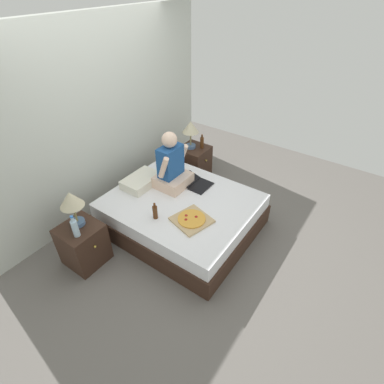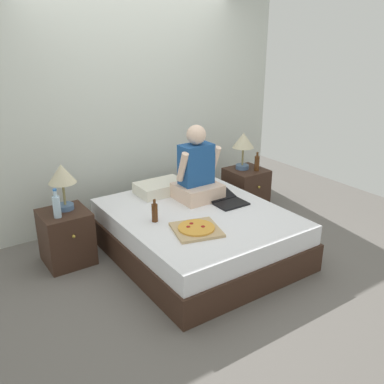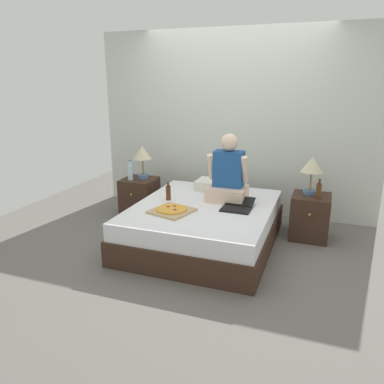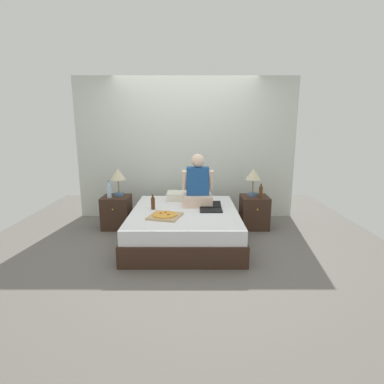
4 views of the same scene
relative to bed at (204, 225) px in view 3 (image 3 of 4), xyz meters
name	(u,v)px [view 3 (image 3 of 4)]	position (x,y,z in m)	size (l,w,h in m)	color
ground_plane	(204,243)	(0.00, 0.00, -0.23)	(5.92, 5.92, 0.00)	#66605B
wall_back	(234,124)	(0.00, 1.29, 1.02)	(3.92, 0.12, 2.50)	silver
bed	(204,225)	(0.00, 0.00, 0.00)	(1.56, 1.86, 0.47)	#382319
nightstand_left	(140,197)	(-1.14, 0.59, 0.04)	(0.44, 0.47, 0.53)	#382319
lamp_on_left_nightstand	(142,155)	(-1.10, 0.64, 0.63)	(0.26, 0.26, 0.45)	#4C6B93
water_bottle	(130,172)	(-1.22, 0.50, 0.41)	(0.07, 0.07, 0.28)	silver
nightstand_right	(310,217)	(1.14, 0.59, 0.04)	(0.44, 0.47, 0.53)	#382319
lamp_on_right_nightstand	(312,167)	(1.11, 0.64, 0.63)	(0.26, 0.26, 0.45)	#4C6B93
beer_bottle	(319,190)	(1.21, 0.49, 0.40)	(0.06, 0.06, 0.23)	#512D14
pillow	(217,185)	(-0.04, 0.65, 0.30)	(0.52, 0.34, 0.12)	silver
person_seated	(228,176)	(0.19, 0.30, 0.52)	(0.47, 0.40, 0.78)	beige
laptop	(237,207)	(0.38, 0.02, 0.26)	(0.32, 0.42, 0.07)	black
pizza_box	(172,210)	(-0.25, -0.34, 0.26)	(0.49, 0.49, 0.05)	tan
beer_bottle_on_bed	(168,192)	(-0.46, 0.04, 0.33)	(0.06, 0.06, 0.22)	#4C2811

